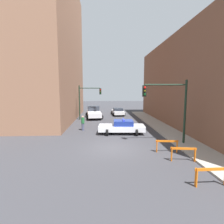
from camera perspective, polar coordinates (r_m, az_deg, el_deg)
ground_plane at (r=13.93m, az=0.51°, el=-11.64°), size 120.00×120.00×0.00m
sidewalk_right at (r=15.55m, az=24.35°, el=-10.04°), size 2.40×44.00×0.12m
building_corner_left at (r=30.00m, az=-26.16°, el=18.04°), size 14.00×20.00×21.06m
building_right at (r=25.51m, az=31.26°, el=8.39°), size 12.00×28.00×11.00m
traffic_light_near at (r=14.92m, az=18.83°, el=3.09°), size 3.64×0.35×5.20m
traffic_light_far at (r=26.93m, az=-8.30°, el=4.74°), size 3.44×0.35×5.20m
police_car at (r=18.16m, az=3.27°, el=-4.83°), size 4.80×2.54×1.52m
white_truck at (r=28.49m, az=-5.98°, el=-0.13°), size 3.06×5.61×1.90m
parked_car_near at (r=31.47m, az=1.93°, el=0.17°), size 2.47×4.41×1.31m
pedestrian_crossing at (r=19.77m, az=-9.51°, el=-3.53°), size 0.41×0.41×1.66m
barrier_front at (r=9.79m, az=29.68°, el=-17.09°), size 1.60×0.18×0.90m
barrier_mid at (r=12.16m, az=22.27°, el=-11.95°), size 1.59×0.34×0.90m
barrier_back at (r=13.43m, az=17.52°, el=-9.94°), size 1.60×0.30×0.90m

